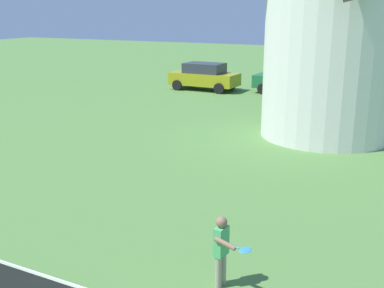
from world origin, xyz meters
name	(u,v)px	position (x,y,z in m)	size (l,w,h in m)	color
player_far	(222,248)	(0.42, 4.34, 0.71)	(0.72, 0.58, 1.26)	#9E937F
parked_car_mustard	(204,76)	(-8.82, 22.78, 0.81)	(3.95, 1.91, 1.56)	#999919
parked_car_green	(293,79)	(-3.86, 23.79, 0.81)	(4.21, 1.89, 1.56)	#1E6638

